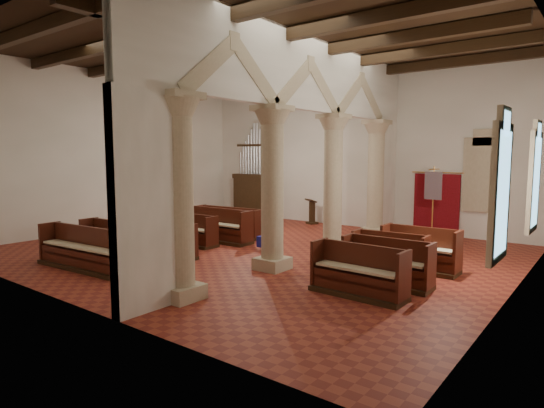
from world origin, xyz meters
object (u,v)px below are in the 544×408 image
(pipe_organ, at_px, (256,188))
(nave_pew_0, at_px, (84,255))
(processional_banner, at_px, (432,219))
(aisle_pew_0, at_px, (358,279))
(lectern, at_px, (312,213))

(pipe_organ, relative_size, nave_pew_0, 1.41)
(processional_banner, relative_size, nave_pew_0, 0.81)
(aisle_pew_0, bearing_deg, nave_pew_0, -158.82)
(lectern, bearing_deg, nave_pew_0, -70.85)
(lectern, xyz_separation_m, processional_banner, (5.36, -1.21, 0.38))
(processional_banner, distance_m, nave_pew_0, 10.48)
(lectern, distance_m, processional_banner, 5.51)
(processional_banner, bearing_deg, pipe_organ, 178.38)
(pipe_organ, xyz_separation_m, lectern, (3.04, -0.01, -0.93))
(nave_pew_0, bearing_deg, lectern, 82.89)
(aisle_pew_0, bearing_deg, processional_banner, 97.68)
(lectern, relative_size, nave_pew_0, 0.34)
(nave_pew_0, height_order, aisle_pew_0, nave_pew_0)
(pipe_organ, relative_size, lectern, 4.15)
(lectern, bearing_deg, aisle_pew_0, -29.64)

